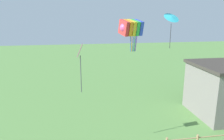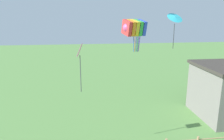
% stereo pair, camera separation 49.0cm
% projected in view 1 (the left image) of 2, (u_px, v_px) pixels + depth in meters
% --- Properties ---
extents(kite_rainbow_parafoil, '(2.64, 2.15, 2.95)m').
position_uv_depth(kite_rainbow_parafoil, '(131.00, 28.00, 19.91)').
color(kite_rainbow_parafoil, '#E54C8C').
extents(kite_pink_diamond, '(0.38, 0.59, 2.83)m').
position_uv_depth(kite_pink_diamond, '(80.00, 60.00, 12.30)').
color(kite_pink_diamond, pink).
extents(kite_cyan_delta, '(1.54, 1.40, 3.06)m').
position_uv_depth(kite_cyan_delta, '(172.00, 18.00, 18.47)').
color(kite_cyan_delta, '#2DB2C6').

